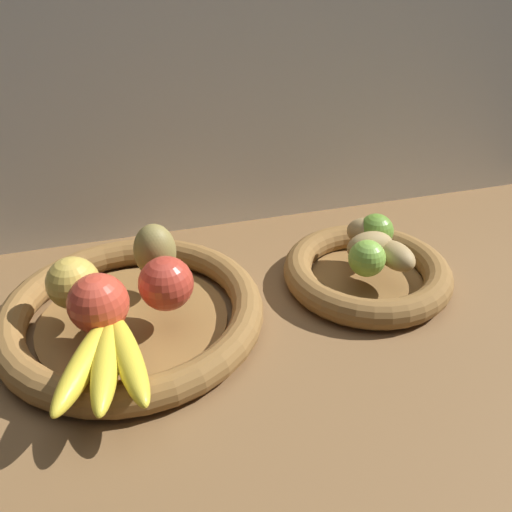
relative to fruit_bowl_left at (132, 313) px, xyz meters
The scene contains 14 objects.
ground_plane 21.89cm from the fruit_bowl_left, ahead, with size 140.00×90.00×3.00cm, color brown.
back_wall 43.51cm from the fruit_bowl_left, 52.51° to the left, with size 140.00×3.00×55.00cm.
fruit_bowl_left is the anchor object (origin of this frame).
fruit_bowl_right 37.42cm from the fruit_bowl_left, ahead, with size 27.00×27.00×4.55cm.
apple_red_front 9.20cm from the fruit_bowl_left, 127.21° to the right, with size 7.90×7.90×7.90cm, color #CC422D.
apple_red_right 8.56cm from the fruit_bowl_left, 31.06° to the right, with size 7.58×7.58×7.58cm, color #B73828.
apple_golden_left 9.46cm from the fruit_bowl_left, behind, with size 7.31×7.31×7.31cm, color gold.
pear_brown 9.64cm from the fruit_bowl_left, 48.15° to the left, with size 6.31×6.26×8.59cm, color olive.
banana_bunch_front 14.19cm from the fruit_bowl_left, 105.51° to the right, with size 12.57×18.96×3.24cm.
potato_large 37.74cm from the fruit_bowl_left, ahead, with size 7.66×4.46×4.94cm, color #A38451.
potato_small 40.69cm from the fruit_bowl_left, ahead, with size 7.43×4.49×4.02cm, color #A38451.
potato_back 39.76cm from the fruit_bowl_left, ahead, with size 7.32×4.99×4.96cm, color #A38451.
lime_near 35.63cm from the fruit_bowl_left, ahead, with size 5.63×5.63×5.63cm, color #7AAD3D.
lime_far 40.68cm from the fruit_bowl_left, ahead, with size 5.81×5.81×5.81cm, color olive.
Camera 1 is at (-21.31, -60.85, 49.23)cm, focal length 36.82 mm.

